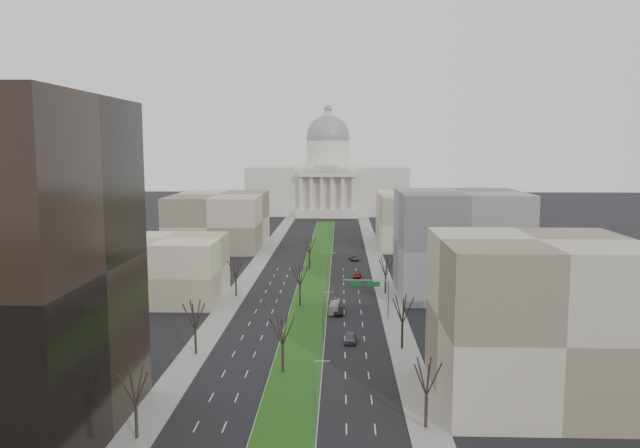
% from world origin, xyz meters
% --- Properties ---
extents(ground, '(600.00, 600.00, 0.00)m').
position_xyz_m(ground, '(0.00, 120.00, 0.00)').
color(ground, black).
rests_on(ground, ground).
extents(median, '(8.00, 222.03, 0.20)m').
position_xyz_m(median, '(0.00, 118.99, 0.10)').
color(median, '#999993').
rests_on(median, ground).
extents(sidewalk_left, '(5.00, 330.00, 0.15)m').
position_xyz_m(sidewalk_left, '(-17.50, 95.00, 0.07)').
color(sidewalk_left, gray).
rests_on(sidewalk_left, ground).
extents(sidewalk_right, '(5.00, 330.00, 0.15)m').
position_xyz_m(sidewalk_right, '(17.50, 95.00, 0.07)').
color(sidewalk_right, gray).
rests_on(sidewalk_right, ground).
extents(capitol, '(80.00, 46.00, 55.00)m').
position_xyz_m(capitol, '(0.00, 269.59, 16.31)').
color(capitol, beige).
rests_on(capitol, ground).
extents(building_beige_left, '(26.00, 22.00, 14.00)m').
position_xyz_m(building_beige_left, '(-33.00, 85.00, 7.00)').
color(building_beige_left, tan).
rests_on(building_beige_left, ground).
extents(building_tan_right, '(26.00, 24.00, 22.00)m').
position_xyz_m(building_tan_right, '(33.00, 32.00, 11.00)').
color(building_tan_right, gray).
rests_on(building_tan_right, ground).
extents(building_grey_right, '(28.00, 26.00, 24.00)m').
position_xyz_m(building_grey_right, '(34.00, 92.00, 12.00)').
color(building_grey_right, slate).
rests_on(building_grey_right, ground).
extents(building_far_left, '(30.00, 40.00, 18.00)m').
position_xyz_m(building_far_left, '(-35.00, 160.00, 9.00)').
color(building_far_left, gray).
rests_on(building_far_left, ground).
extents(building_far_right, '(30.00, 40.00, 18.00)m').
position_xyz_m(building_far_right, '(35.00, 165.00, 9.00)').
color(building_far_right, tan).
rests_on(building_far_right, ground).
extents(tree_left_near, '(5.10, 5.10, 9.18)m').
position_xyz_m(tree_left_near, '(-17.20, 18.00, 6.61)').
color(tree_left_near, black).
rests_on(tree_left_near, ground).
extents(tree_left_mid, '(5.40, 5.40, 9.72)m').
position_xyz_m(tree_left_mid, '(-17.20, 48.00, 7.00)').
color(tree_left_mid, black).
rests_on(tree_left_mid, ground).
extents(tree_left_far, '(5.28, 5.28, 9.50)m').
position_xyz_m(tree_left_far, '(-17.20, 88.00, 6.84)').
color(tree_left_far, black).
rests_on(tree_left_far, ground).
extents(tree_right_near, '(5.16, 5.16, 9.29)m').
position_xyz_m(tree_right_near, '(17.20, 22.00, 6.69)').
color(tree_right_near, black).
rests_on(tree_right_near, ground).
extents(tree_right_mid, '(5.52, 5.52, 9.94)m').
position_xyz_m(tree_right_mid, '(17.20, 52.00, 7.16)').
color(tree_right_mid, black).
rests_on(tree_right_mid, ground).
extents(tree_right_far, '(5.04, 5.04, 9.07)m').
position_xyz_m(tree_right_far, '(17.20, 92.00, 6.53)').
color(tree_right_far, black).
rests_on(tree_right_far, ground).
extents(tree_median_a, '(5.40, 5.40, 9.72)m').
position_xyz_m(tree_median_a, '(-2.00, 40.00, 7.00)').
color(tree_median_a, black).
rests_on(tree_median_a, ground).
extents(tree_median_b, '(5.40, 5.40, 9.72)m').
position_xyz_m(tree_median_b, '(-2.00, 80.00, 7.00)').
color(tree_median_b, black).
rests_on(tree_median_b, ground).
extents(tree_median_c, '(5.40, 5.40, 9.72)m').
position_xyz_m(tree_median_c, '(-2.00, 120.00, 7.00)').
color(tree_median_c, black).
rests_on(tree_median_c, ground).
extents(streetlamp_median_a, '(1.90, 0.20, 9.16)m').
position_xyz_m(streetlamp_median_a, '(3.76, 20.00, 4.81)').
color(streetlamp_median_a, gray).
rests_on(streetlamp_median_a, ground).
extents(streetlamp_median_b, '(1.90, 0.20, 9.16)m').
position_xyz_m(streetlamp_median_b, '(3.76, 55.00, 4.81)').
color(streetlamp_median_b, gray).
rests_on(streetlamp_median_b, ground).
extents(streetlamp_median_c, '(1.90, 0.20, 9.16)m').
position_xyz_m(streetlamp_median_c, '(3.76, 95.00, 4.81)').
color(streetlamp_median_c, gray).
rests_on(streetlamp_median_c, ground).
extents(mast_arm_signs, '(9.12, 0.24, 8.09)m').
position_xyz_m(mast_arm_signs, '(13.49, 70.03, 6.11)').
color(mast_arm_signs, gray).
rests_on(mast_arm_signs, ground).
extents(car_grey_near, '(2.18, 4.96, 1.66)m').
position_xyz_m(car_grey_near, '(8.47, 55.37, 0.83)').
color(car_grey_near, '#54555D').
rests_on(car_grey_near, ground).
extents(car_black, '(1.78, 5.01, 1.65)m').
position_xyz_m(car_black, '(6.31, 73.74, 0.82)').
color(car_black, black).
rests_on(car_black, ground).
extents(car_red, '(2.33, 4.61, 1.28)m').
position_xyz_m(car_red, '(11.05, 109.30, 0.64)').
color(car_red, maroon).
rests_on(car_red, ground).
extents(car_grey_far, '(3.05, 5.20, 1.36)m').
position_xyz_m(car_grey_far, '(10.82, 134.71, 0.68)').
color(car_grey_far, '#44464A').
rests_on(car_grey_far, ground).
extents(box_van, '(2.47, 8.21, 2.25)m').
position_xyz_m(box_van, '(5.50, 75.82, 1.13)').
color(box_van, silver).
rests_on(box_van, ground).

